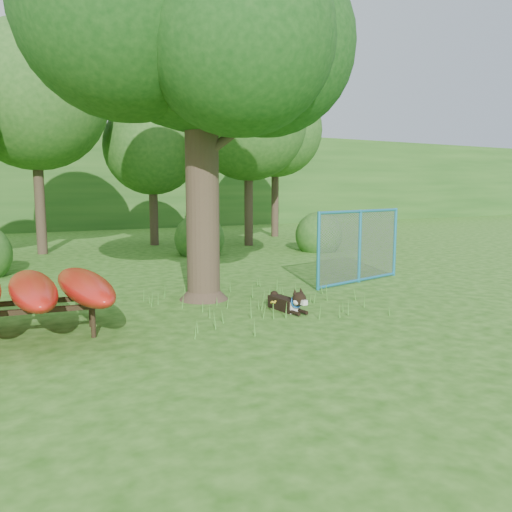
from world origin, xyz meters
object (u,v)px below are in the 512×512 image
kayak_rack (5,291)px  fence_section (360,246)px  oak_tree (197,14)px  husky_dog (289,302)px

kayak_rack → fence_section: 8.18m
oak_tree → fence_section: size_ratio=2.83×
oak_tree → kayak_rack: oak_tree is taller
kayak_rack → oak_tree: bearing=26.7°
kayak_rack → husky_dog: kayak_rack is taller
oak_tree → husky_dog: (1.09, -1.86, -5.68)m
oak_tree → husky_dog: oak_tree is taller
kayak_rack → husky_dog: size_ratio=2.78×
oak_tree → husky_dog: bearing=-59.7°
kayak_rack → fence_section: fence_section is taller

